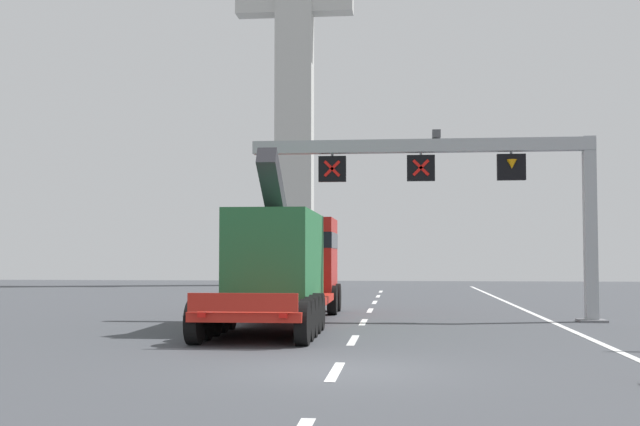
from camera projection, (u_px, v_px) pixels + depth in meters
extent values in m
plane|color=#424449|center=(338.00, 370.00, 15.70)|extent=(112.00, 112.00, 0.00)
cube|color=silver|center=(335.00, 372.00, 15.50)|extent=(0.20, 2.60, 0.01)
cube|color=silver|center=(353.00, 340.00, 21.25)|extent=(0.20, 2.60, 0.01)
cube|color=silver|center=(363.00, 322.00, 27.01)|extent=(0.20, 2.60, 0.01)
cube|color=silver|center=(370.00, 311.00, 32.76)|extent=(0.20, 2.60, 0.01)
cube|color=silver|center=(375.00, 302.00, 38.52)|extent=(0.20, 2.60, 0.01)
cube|color=silver|center=(378.00, 296.00, 44.27)|extent=(0.20, 2.60, 0.01)
cube|color=silver|center=(381.00, 292.00, 50.02)|extent=(0.20, 2.60, 0.01)
cube|color=silver|center=(552.00, 322.00, 27.01)|extent=(0.20, 63.00, 0.01)
cube|color=#9EA0A5|center=(590.00, 229.00, 27.38)|extent=(0.40, 0.40, 6.24)
cube|color=slate|center=(592.00, 321.00, 27.22)|extent=(0.90, 0.90, 0.08)
cube|color=#9EA0A5|center=(421.00, 146.00, 28.09)|extent=(11.68, 0.44, 0.44)
cube|color=#4C4C51|center=(436.00, 134.00, 28.05)|extent=(0.28, 0.40, 0.28)
cube|color=black|center=(511.00, 167.00, 27.74)|extent=(0.95, 0.24, 0.89)
cube|color=#9EA0A5|center=(511.00, 153.00, 27.77)|extent=(0.08, 0.08, 0.16)
cone|color=orange|center=(512.00, 164.00, 27.62)|extent=(0.34, 0.34, 0.31)
cube|color=black|center=(421.00, 168.00, 28.05)|extent=(0.95, 0.24, 0.89)
cube|color=#9EA0A5|center=(421.00, 154.00, 28.07)|extent=(0.08, 0.08, 0.16)
cube|color=red|center=(421.00, 168.00, 27.92)|extent=(0.58, 0.02, 0.58)
cube|color=red|center=(421.00, 168.00, 27.92)|extent=(0.58, 0.02, 0.58)
cube|color=black|center=(332.00, 169.00, 28.35)|extent=(0.95, 0.24, 0.89)
cube|color=#9EA0A5|center=(332.00, 155.00, 28.37)|extent=(0.08, 0.08, 0.16)
cube|color=red|center=(332.00, 169.00, 28.22)|extent=(0.58, 0.02, 0.58)
cube|color=red|center=(332.00, 169.00, 28.22)|extent=(0.58, 0.02, 0.58)
cube|color=red|center=(275.00, 305.00, 24.62)|extent=(2.89, 10.42, 0.24)
cube|color=red|center=(243.00, 302.00, 19.39)|extent=(2.66, 0.10, 0.44)
cylinder|color=black|center=(195.00, 322.00, 20.26)|extent=(0.33, 1.10, 1.10)
cylinder|color=black|center=(303.00, 323.00, 20.01)|extent=(0.33, 1.10, 1.10)
cylinder|color=black|center=(205.00, 319.00, 21.30)|extent=(0.33, 1.10, 1.10)
cylinder|color=black|center=(307.00, 320.00, 21.06)|extent=(0.33, 1.10, 1.10)
cylinder|color=black|center=(213.00, 316.00, 22.35)|extent=(0.33, 1.10, 1.10)
cylinder|color=black|center=(311.00, 317.00, 22.10)|extent=(0.33, 1.10, 1.10)
cylinder|color=black|center=(221.00, 314.00, 23.39)|extent=(0.33, 1.10, 1.10)
cylinder|color=black|center=(315.00, 314.00, 23.15)|extent=(0.33, 1.10, 1.10)
cylinder|color=black|center=(229.00, 311.00, 24.44)|extent=(0.33, 1.10, 1.10)
cylinder|color=black|center=(318.00, 312.00, 24.19)|extent=(0.33, 1.10, 1.10)
cube|color=red|center=(302.00, 259.00, 31.75)|extent=(2.60, 3.22, 3.10)
cube|color=black|center=(302.00, 241.00, 31.79)|extent=(2.63, 3.24, 0.60)
cylinder|color=black|center=(272.00, 297.00, 32.66)|extent=(0.35, 1.10, 1.10)
cylinder|color=black|center=(336.00, 297.00, 32.43)|extent=(0.35, 1.10, 1.10)
cylinder|color=black|center=(264.00, 300.00, 30.68)|extent=(0.35, 1.10, 1.10)
cylinder|color=black|center=(332.00, 300.00, 30.44)|extent=(0.35, 1.10, 1.10)
cube|color=#236638|center=(277.00, 256.00, 25.10)|extent=(2.43, 5.74, 2.70)
cube|color=#2D2D33|center=(273.00, 191.00, 24.35)|extent=(0.58, 2.95, 2.29)
cube|color=red|center=(202.00, 315.00, 19.42)|extent=(0.20, 0.06, 0.12)
cube|color=red|center=(283.00, 315.00, 19.25)|extent=(0.20, 0.06, 0.12)
cube|color=#B7B7B2|center=(295.00, 59.00, 62.52)|extent=(2.80, 2.00, 34.59)
cube|color=#B7B7B2|center=(295.00, 6.00, 62.74)|extent=(9.00, 1.60, 1.40)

